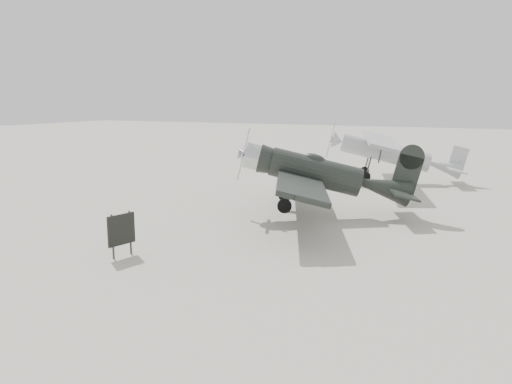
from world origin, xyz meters
TOP-DOWN VIEW (x-y plane):
  - ground at (0.00, 0.00)m, footprint 160.00×160.00m
  - lowwing_monoplane at (0.47, 3.55)m, footprint 8.07×10.77m
  - highwing_monoplane at (1.45, 14.10)m, footprint 8.28×11.54m
  - sign_board at (-3.73, -4.79)m, footprint 0.32×1.01m

SIDE VIEW (x-z plane):
  - ground at x=0.00m, z-range 0.00..0.00m
  - sign_board at x=-3.73m, z-range 0.14..1.62m
  - lowwing_monoplane at x=0.47m, z-range 0.10..3.63m
  - highwing_monoplane at x=1.45m, z-range 0.41..3.68m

